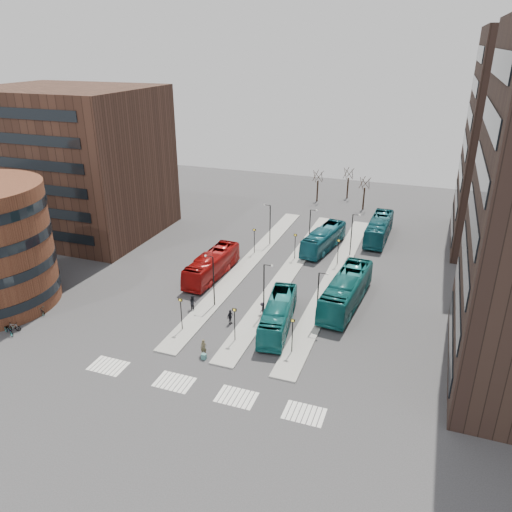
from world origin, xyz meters
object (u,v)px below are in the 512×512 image
(red_bus, at_px, (212,265))
(teal_bus_b, at_px, (324,239))
(commuter_b, at_px, (230,317))
(bicycle_mid, at_px, (13,327))
(suitcase, at_px, (204,357))
(traveller, at_px, (204,347))
(teal_bus_c, at_px, (346,290))
(bicycle_far, at_px, (39,310))
(teal_bus_a, at_px, (278,315))
(commuter_c, at_px, (262,309))
(bicycle_near, at_px, (9,330))
(teal_bus_d, at_px, (379,229))
(commuter_a, at_px, (193,302))

(red_bus, bearing_deg, teal_bus_b, 53.11)
(commuter_b, relative_size, bicycle_mid, 1.00)
(suitcase, distance_m, red_bus, 18.37)
(traveller, xyz_separation_m, bicycle_mid, (-20.67, -2.93, -0.35))
(teal_bus_c, bearing_deg, bicycle_far, -151.49)
(teal_bus_a, height_order, commuter_c, teal_bus_a)
(teal_bus_b, bearing_deg, traveller, -89.40)
(commuter_b, bearing_deg, suitcase, -160.69)
(bicycle_near, bearing_deg, teal_bus_d, -18.01)
(red_bus, xyz_separation_m, bicycle_mid, (-14.08, -19.28, -1.11))
(commuter_a, bearing_deg, red_bus, -55.14)
(teal_bus_b, relative_size, teal_bus_d, 0.94)
(teal_bus_b, xyz_separation_m, teal_bus_c, (6.20, -15.65, 0.25))
(bicycle_far, bearing_deg, teal_bus_a, -64.37)
(traveller, xyz_separation_m, bicycle_far, (-20.67, 0.84, -0.34))
(commuter_c, bearing_deg, suitcase, -14.25)
(traveller, distance_m, bicycle_mid, 20.88)
(commuter_c, distance_m, bicycle_mid, 26.41)
(teal_bus_a, height_order, teal_bus_c, teal_bus_c)
(bicycle_mid, bearing_deg, commuter_b, -80.71)
(teal_bus_b, bearing_deg, teal_bus_d, 54.00)
(suitcase, distance_m, commuter_c, 10.20)
(red_bus, xyz_separation_m, commuter_a, (1.55, -8.63, -0.70))
(commuter_c, height_order, bicycle_far, commuter_c)
(commuter_b, bearing_deg, commuter_c, -23.10)
(traveller, distance_m, commuter_b, 6.27)
(teal_bus_d, bearing_deg, bicycle_near, -127.35)
(teal_bus_d, bearing_deg, commuter_a, -118.56)
(commuter_a, xyz_separation_m, bicycle_mid, (-15.63, -10.65, -0.42))
(red_bus, bearing_deg, commuter_c, -34.95)
(suitcase, relative_size, bicycle_mid, 0.34)
(commuter_b, distance_m, bicycle_far, 21.52)
(commuter_c, height_order, bicycle_near, commuter_c)
(bicycle_far, bearing_deg, red_bus, -30.69)
(teal_bus_d, bearing_deg, teal_bus_c, -90.93)
(bicycle_mid, bearing_deg, traveller, -96.48)
(commuter_a, xyz_separation_m, commuter_b, (5.19, -1.45, -0.08))
(traveller, bearing_deg, teal_bus_a, 45.95)
(suitcase, height_order, red_bus, red_bus)
(bicycle_near, xyz_separation_m, bicycle_far, (0.00, 4.40, -0.00))
(suitcase, distance_m, traveller, 0.90)
(bicycle_mid, bearing_deg, bicycle_far, -14.55)
(teal_bus_a, height_order, teal_bus_d, teal_bus_d)
(teal_bus_b, height_order, teal_bus_c, teal_bus_c)
(suitcase, bearing_deg, bicycle_mid, -169.42)
(suitcase, relative_size, red_bus, 0.05)
(commuter_b, relative_size, commuter_c, 1.10)
(traveller, bearing_deg, commuter_a, 114.41)
(suitcase, distance_m, commuter_b, 6.92)
(commuter_a, height_order, commuter_b, commuter_a)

